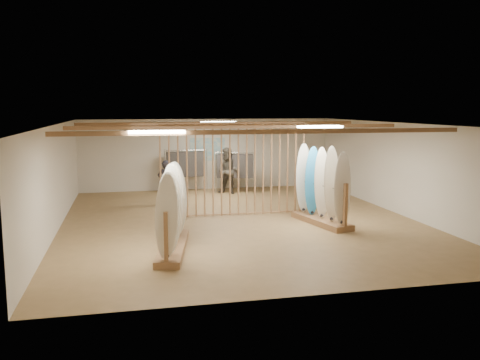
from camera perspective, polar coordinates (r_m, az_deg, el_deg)
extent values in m
plane|color=#957348|center=(14.74, 0.00, -4.62)|extent=(12.00, 12.00, 0.00)
plane|color=gray|center=(14.38, 0.00, 6.32)|extent=(12.00, 12.00, 0.00)
plane|color=beige|center=(20.35, -3.69, 2.91)|extent=(12.00, 0.00, 12.00)
plane|color=beige|center=(8.81, 8.56, -4.14)|extent=(12.00, 0.00, 12.00)
plane|color=beige|center=(14.27, -19.99, 0.17)|extent=(0.00, 12.00, 12.00)
plane|color=beige|center=(16.32, 17.40, 1.24)|extent=(0.00, 12.00, 12.00)
cube|color=#966A44|center=(14.38, 0.00, 6.01)|extent=(9.50, 6.12, 0.10)
cube|color=white|center=(14.38, 0.00, 6.08)|extent=(1.20, 0.35, 0.06)
cylinder|color=#AC7D53|center=(14.97, -8.92, 0.92)|extent=(0.05, 0.05, 2.78)
cylinder|color=#AC7D53|center=(14.99, -7.93, 0.95)|extent=(0.05, 0.05, 2.78)
cylinder|color=#AC7D53|center=(15.01, -6.95, 0.98)|extent=(0.05, 0.05, 2.78)
cylinder|color=#AC7D53|center=(15.04, -5.97, 1.01)|extent=(0.05, 0.05, 2.78)
cylinder|color=#AC7D53|center=(15.07, -4.99, 1.04)|extent=(0.05, 0.05, 2.78)
cylinder|color=#AC7D53|center=(15.11, -4.02, 1.07)|extent=(0.05, 0.05, 2.78)
cylinder|color=#AC7D53|center=(15.15, -3.05, 1.09)|extent=(0.05, 0.05, 2.78)
cylinder|color=#AC7D53|center=(15.19, -2.09, 1.12)|extent=(0.05, 0.05, 2.78)
cylinder|color=#AC7D53|center=(15.24, -1.13, 1.15)|extent=(0.05, 0.05, 2.78)
cylinder|color=#AC7D53|center=(15.29, -0.18, 1.17)|extent=(0.05, 0.05, 2.78)
cylinder|color=#AC7D53|center=(15.35, 0.76, 1.20)|extent=(0.05, 0.05, 2.78)
cylinder|color=#AC7D53|center=(15.41, 1.70, 1.22)|extent=(0.05, 0.05, 2.78)
cylinder|color=#AC7D53|center=(15.48, 2.63, 1.25)|extent=(0.05, 0.05, 2.78)
cylinder|color=#AC7D53|center=(15.55, 3.55, 1.27)|extent=(0.05, 0.05, 2.78)
cylinder|color=#AC7D53|center=(15.62, 4.46, 1.30)|extent=(0.05, 0.05, 2.78)
cylinder|color=#AC7D53|center=(15.70, 5.36, 1.32)|extent=(0.05, 0.05, 2.78)
cylinder|color=#AC7D53|center=(15.78, 6.26, 1.34)|extent=(0.05, 0.05, 2.78)
cylinder|color=#AC7D53|center=(15.87, 7.14, 1.36)|extent=(0.05, 0.05, 2.78)
cube|color=teal|center=(20.32, -3.69, 3.47)|extent=(1.40, 0.03, 0.90)
cube|color=#966A44|center=(11.86, -7.54, -7.50)|extent=(1.05, 2.88, 0.15)
cylinder|color=black|center=(11.65, -7.62, -3.16)|extent=(0.52, 2.74, 0.01)
ellipsoid|color=silver|center=(10.45, -8.27, -4.07)|extent=(0.48, 0.15, 1.83)
ellipsoid|color=white|center=(10.85, -8.04, -3.62)|extent=(0.48, 0.15, 1.83)
ellipsoid|color=silver|center=(11.24, -7.83, -3.20)|extent=(0.48, 0.15, 1.83)
ellipsoid|color=white|center=(11.64, -7.63, -2.80)|extent=(0.48, 0.15, 1.83)
ellipsoid|color=silver|center=(12.03, -7.45, -2.44)|extent=(0.48, 0.15, 1.83)
ellipsoid|color=white|center=(12.43, -7.27, -2.09)|extent=(0.48, 0.15, 1.83)
ellipsoid|color=white|center=(12.83, -7.11, -1.77)|extent=(0.48, 0.15, 1.83)
cube|color=#966A44|center=(14.57, 9.09, -4.55)|extent=(1.09, 2.36, 0.16)
cylinder|color=black|center=(14.38, 9.18, -0.64)|extent=(0.51, 2.18, 0.01)
ellipsoid|color=silver|center=(13.61, 11.44, -0.85)|extent=(0.52, 0.18, 2.01)
ellipsoid|color=silver|center=(13.99, 10.28, -0.58)|extent=(0.52, 0.18, 2.01)
ellipsoid|color=white|center=(14.37, 9.19, -0.32)|extent=(0.52, 0.18, 2.01)
ellipsoid|color=#2D8CD1|center=(14.75, 8.16, -0.08)|extent=(0.52, 0.18, 2.01)
ellipsoid|color=white|center=(15.14, 7.18, 0.15)|extent=(0.52, 0.18, 2.01)
cylinder|color=silver|center=(19.62, -6.14, 3.32)|extent=(1.56, 0.09, 0.03)
cube|color=black|center=(19.67, -6.11, 1.78)|extent=(1.46, 0.45, 0.95)
cylinder|color=silver|center=(19.70, -6.10, 1.06)|extent=(0.03, 0.03, 1.67)
cylinder|color=silver|center=(19.37, -0.54, 3.07)|extent=(1.45, 0.41, 0.03)
cube|color=black|center=(19.42, -0.54, 1.59)|extent=(1.43, 0.71, 0.90)
cylinder|color=silver|center=(19.45, -0.54, 0.89)|extent=(0.03, 0.03, 1.59)
imported|color=#2C2A33|center=(17.29, -8.34, 0.07)|extent=(0.69, 0.53, 1.70)
imported|color=#39342C|center=(19.16, -1.33, 1.38)|extent=(1.22, 1.17, 1.99)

